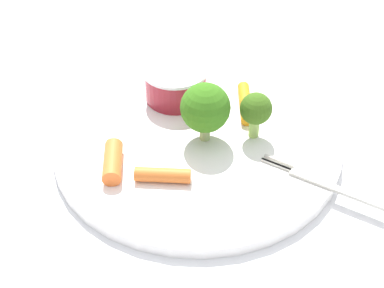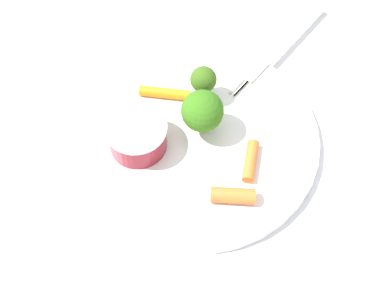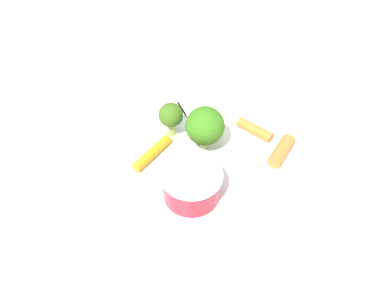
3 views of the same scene
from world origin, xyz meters
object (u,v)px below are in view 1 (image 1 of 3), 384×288
at_px(carrot_stick_1, 163,175).
at_px(fork, 365,198).
at_px(sauce_cup, 176,84).
at_px(broccoli_floret_1, 256,110).
at_px(carrot_stick_2, 245,103).
at_px(plate, 197,140).
at_px(broccoli_floret_0, 205,108).
at_px(carrot_stick_0, 113,162).

xyz_separation_m(carrot_stick_1, fork, (-0.07, 0.15, -0.00)).
distance_m(sauce_cup, broccoli_floret_1, 0.10).
relative_size(carrot_stick_1, carrot_stick_2, 0.81).
xyz_separation_m(plate, carrot_stick_1, (0.07, 0.01, 0.01)).
xyz_separation_m(broccoli_floret_0, carrot_stick_2, (-0.06, 0.01, -0.03)).
xyz_separation_m(carrot_stick_0, carrot_stick_1, (-0.01, 0.05, -0.00)).
bearing_deg(broccoli_floret_0, carrot_stick_1, -1.64).
bearing_deg(broccoli_floret_1, carrot_stick_2, -142.22).
distance_m(plate, fork, 0.16).
xyz_separation_m(sauce_cup, carrot_stick_2, (-0.02, 0.07, -0.01)).
distance_m(plate, carrot_stick_1, 0.07).
relative_size(carrot_stick_0, carrot_stick_2, 0.77).
distance_m(sauce_cup, fork, 0.21).
height_order(sauce_cup, carrot_stick_0, sauce_cup).
xyz_separation_m(carrot_stick_1, carrot_stick_2, (-0.13, 0.01, -0.00)).
height_order(plate, carrot_stick_0, carrot_stick_0).
bearing_deg(fork, carrot_stick_2, -113.09).
distance_m(sauce_cup, carrot_stick_1, 0.12).
height_order(sauce_cup, carrot_stick_2, sauce_cup).
bearing_deg(sauce_cup, carrot_stick_2, 107.25).
bearing_deg(carrot_stick_0, plate, 153.35).
xyz_separation_m(sauce_cup, fork, (0.04, 0.21, -0.02)).
bearing_deg(carrot_stick_2, carrot_stick_1, -5.27).
xyz_separation_m(plate, broccoli_floret_1, (-0.03, 0.05, 0.04)).
relative_size(plate, carrot_stick_1, 5.65).
relative_size(plate, fork, 1.39).
relative_size(plate, broccoli_floret_0, 4.59).
distance_m(broccoli_floret_1, carrot_stick_1, 0.11).
bearing_deg(broccoli_floret_1, carrot_stick_1, -22.23).
bearing_deg(carrot_stick_1, fork, 114.17).
bearing_deg(carrot_stick_2, plate, -16.35).
relative_size(broccoli_floret_1, carrot_stick_2, 0.79).
bearing_deg(plate, carrot_stick_0, -26.65).
distance_m(broccoli_floret_0, broccoli_floret_1, 0.05).
bearing_deg(broccoli_floret_1, broccoli_floret_0, -53.12).
distance_m(carrot_stick_1, fork, 0.17).
distance_m(sauce_cup, broccoli_floret_0, 0.07).
bearing_deg(carrot_stick_1, sauce_cup, -152.26).
bearing_deg(sauce_cup, broccoli_floret_1, 82.11).
bearing_deg(fork, plate, -89.29).
distance_m(carrot_stick_0, carrot_stick_2, 0.15).
relative_size(sauce_cup, carrot_stick_2, 1.11).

